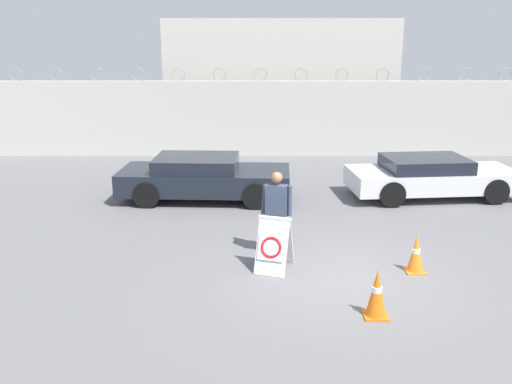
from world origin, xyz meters
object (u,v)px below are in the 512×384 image
(security_guard, at_px, (279,210))
(traffic_cone_mid, at_px, (419,254))
(barricade_sign, at_px, (276,244))
(parked_car_rear_sedan, at_px, (433,176))
(parked_car_front_coupe, at_px, (206,177))
(traffic_cone_near, at_px, (379,293))

(security_guard, distance_m, traffic_cone_mid, 2.80)
(security_guard, bearing_deg, barricade_sign, 96.09)
(security_guard, bearing_deg, parked_car_rear_sedan, -124.05)
(traffic_cone_mid, relative_size, parked_car_front_coupe, 0.16)
(traffic_cone_near, distance_m, traffic_cone_mid, 2.09)
(parked_car_front_coupe, bearing_deg, barricade_sign, -67.55)
(traffic_cone_mid, bearing_deg, parked_car_rear_sedan, 70.91)
(traffic_cone_near, bearing_deg, parked_car_front_coupe, 116.19)
(security_guard, distance_m, parked_car_front_coupe, 4.53)
(traffic_cone_near, xyz_separation_m, traffic_cone_mid, (1.10, 1.77, -0.04))
(barricade_sign, height_order, parked_car_front_coupe, parked_car_front_coupe)
(security_guard, relative_size, parked_car_rear_sedan, 0.37)
(barricade_sign, bearing_deg, traffic_cone_near, -32.62)
(parked_car_front_coupe, bearing_deg, traffic_cone_mid, -45.81)
(traffic_cone_mid, bearing_deg, parked_car_front_coupe, 131.59)
(parked_car_front_coupe, xyz_separation_m, parked_car_rear_sedan, (6.22, 0.20, -0.03))
(security_guard, height_order, parked_car_rear_sedan, security_guard)
(parked_car_front_coupe, bearing_deg, parked_car_rear_sedan, 4.44)
(security_guard, height_order, traffic_cone_mid, security_guard)
(security_guard, distance_m, parked_car_rear_sedan, 6.18)
(barricade_sign, bearing_deg, parked_car_rear_sedan, 66.35)
(barricade_sign, xyz_separation_m, parked_car_rear_sedan, (4.46, 5.08, 0.07))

